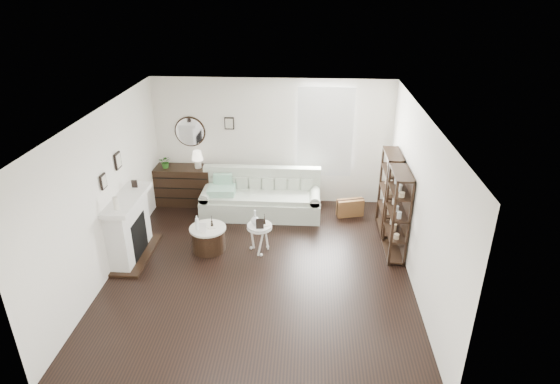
# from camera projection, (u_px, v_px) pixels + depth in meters

# --- Properties ---
(room) EXTENTS (5.50, 5.50, 5.50)m
(room) POSITION_uv_depth(u_px,v_px,m) (307.00, 132.00, 9.70)
(room) COLOR black
(room) RESTS_ON ground
(fireplace) EXTENTS (0.50, 1.40, 1.84)m
(fireplace) POSITION_uv_depth(u_px,v_px,m) (130.00, 229.00, 8.16)
(fireplace) COLOR silver
(fireplace) RESTS_ON ground
(shelf_unit_far) EXTENTS (0.30, 0.80, 1.60)m
(shelf_unit_far) POSITION_uv_depth(u_px,v_px,m) (389.00, 192.00, 8.91)
(shelf_unit_far) COLOR black
(shelf_unit_far) RESTS_ON ground
(shelf_unit_near) EXTENTS (0.30, 0.80, 1.60)m
(shelf_unit_near) POSITION_uv_depth(u_px,v_px,m) (397.00, 214.00, 8.10)
(shelf_unit_near) COLOR black
(shelf_unit_near) RESTS_ON ground
(sofa) EXTENTS (2.45, 0.85, 0.95)m
(sofa) POSITION_uv_depth(u_px,v_px,m) (261.00, 200.00, 9.74)
(sofa) COLOR #9EA694
(sofa) RESTS_ON ground
(quilt) EXTENTS (0.57, 0.48, 0.14)m
(quilt) POSITION_uv_depth(u_px,v_px,m) (221.00, 190.00, 9.57)
(quilt) COLOR #268E66
(quilt) RESTS_ON sofa
(suitcase) EXTENTS (0.58, 0.32, 0.37)m
(suitcase) POSITION_uv_depth(u_px,v_px,m) (350.00, 208.00, 9.69)
(suitcase) COLOR brown
(suitcase) RESTS_ON ground
(dresser) EXTENTS (1.25, 0.54, 0.84)m
(dresser) POSITION_uv_depth(u_px,v_px,m) (183.00, 185.00, 10.15)
(dresser) COLOR black
(dresser) RESTS_ON ground
(table_lamp) EXTENTS (0.28, 0.28, 0.38)m
(table_lamp) POSITION_uv_depth(u_px,v_px,m) (198.00, 159.00, 9.87)
(table_lamp) COLOR white
(table_lamp) RESTS_ON dresser
(potted_plant) EXTENTS (0.27, 0.24, 0.28)m
(potted_plant) POSITION_uv_depth(u_px,v_px,m) (166.00, 162.00, 9.88)
(potted_plant) COLOR #245719
(potted_plant) RESTS_ON dresser
(drum_table) EXTENTS (0.66, 0.66, 0.46)m
(drum_table) POSITION_uv_depth(u_px,v_px,m) (208.00, 238.00, 8.47)
(drum_table) COLOR black
(drum_table) RESTS_ON ground
(pedestal_table) EXTENTS (0.45, 0.45, 0.54)m
(pedestal_table) POSITION_uv_depth(u_px,v_px,m) (260.00, 227.00, 8.30)
(pedestal_table) COLOR white
(pedestal_table) RESTS_ON ground
(eiffel_drum) EXTENTS (0.14, 0.14, 0.20)m
(eiffel_drum) POSITION_uv_depth(u_px,v_px,m) (212.00, 222.00, 8.37)
(eiffel_drum) COLOR black
(eiffel_drum) RESTS_ON drum_table
(bottle_drum) EXTENTS (0.06, 0.06, 0.27)m
(bottle_drum) POSITION_uv_depth(u_px,v_px,m) (197.00, 222.00, 8.26)
(bottle_drum) COLOR silver
(bottle_drum) RESTS_ON drum_table
(card_frame_drum) EXTENTS (0.14, 0.07, 0.18)m
(card_frame_drum) POSITION_uv_depth(u_px,v_px,m) (203.00, 228.00, 8.19)
(card_frame_drum) COLOR white
(card_frame_drum) RESTS_ON drum_table
(eiffel_ped) EXTENTS (0.14, 0.14, 0.19)m
(eiffel_ped) POSITION_uv_depth(u_px,v_px,m) (265.00, 220.00, 8.27)
(eiffel_ped) COLOR black
(eiffel_ped) RESTS_ON pedestal_table
(flask_ped) EXTENTS (0.15, 0.15, 0.28)m
(flask_ped) POSITION_uv_depth(u_px,v_px,m) (255.00, 217.00, 8.25)
(flask_ped) COLOR silver
(flask_ped) RESTS_ON pedestal_table
(card_frame_ped) EXTENTS (0.14, 0.07, 0.18)m
(card_frame_ped) POSITION_uv_depth(u_px,v_px,m) (260.00, 224.00, 8.14)
(card_frame_ped) COLOR black
(card_frame_ped) RESTS_ON pedestal_table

